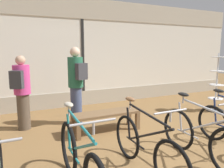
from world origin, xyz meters
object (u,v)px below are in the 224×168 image
(customer_by_window, at_px, (22,90))
(accessory_rack, at_px, (216,87))
(bicycle_center_right, at_px, (200,138))
(bicycle_left, at_px, (80,162))
(bicycle_center_left, at_px, (145,147))
(display_bench, at_px, (106,116))
(customer_near_rack, at_px, (76,83))

(customer_by_window, bearing_deg, accessory_rack, -8.95)
(bicycle_center_right, bearing_deg, bicycle_left, 177.46)
(bicycle_center_left, bearing_deg, display_bench, 84.49)
(bicycle_center_left, bearing_deg, bicycle_center_right, -5.62)
(bicycle_center_right, height_order, customer_near_rack, customer_near_rack)
(bicycle_center_left, relative_size, display_bench, 1.23)
(bicycle_center_right, height_order, accessory_rack, accessory_rack)
(bicycle_left, height_order, customer_by_window, customer_by_window)
(customer_near_rack, bearing_deg, bicycle_left, -105.95)
(bicycle_center_left, distance_m, accessory_rack, 4.01)
(bicycle_left, distance_m, bicycle_center_right, 1.88)
(bicycle_center_right, distance_m, display_bench, 1.93)
(bicycle_center_right, bearing_deg, accessory_rack, 35.35)
(bicycle_center_left, height_order, customer_by_window, customer_by_window)
(bicycle_left, height_order, bicycle_center_right, bicycle_left)
(customer_near_rack, bearing_deg, display_bench, -62.34)
(customer_by_window, bearing_deg, display_bench, -30.02)
(bicycle_left, bearing_deg, accessory_rack, 21.63)
(accessory_rack, relative_size, display_bench, 1.15)
(bicycle_center_right, bearing_deg, customer_near_rack, 114.98)
(bicycle_left, bearing_deg, bicycle_center_right, -2.54)
(accessory_rack, xyz_separation_m, customer_near_rack, (-3.82, 0.65, 0.29))
(display_bench, xyz_separation_m, customer_by_window, (-1.54, 0.89, 0.51))
(bicycle_left, distance_m, bicycle_center_left, 0.94)
(accessory_rack, relative_size, customer_near_rack, 0.91)
(accessory_rack, distance_m, customer_near_rack, 3.88)
(customer_near_rack, distance_m, customer_by_window, 1.16)
(bicycle_center_left, xyz_separation_m, display_bench, (0.16, 1.67, -0.04))
(bicycle_center_left, relative_size, accessory_rack, 1.07)
(customer_near_rack, bearing_deg, bicycle_center_right, -65.02)
(bicycle_center_left, bearing_deg, customer_by_window, 118.36)
(bicycle_center_left, xyz_separation_m, customer_by_window, (-1.38, 2.56, 0.47))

